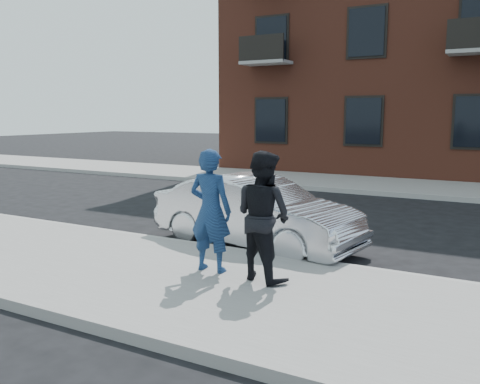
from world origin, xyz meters
The scene contains 8 objects.
ground centered at (0.00, 0.00, 0.00)m, with size 100.00×100.00×0.00m, color black.
near_sidewalk centered at (0.00, -0.25, 0.07)m, with size 50.00×3.50×0.15m, color gray.
near_curb centered at (0.00, 1.55, 0.07)m, with size 50.00×0.10×0.15m, color #999691.
far_sidewalk centered at (0.00, 11.25, 0.07)m, with size 50.00×3.50×0.15m, color gray.
far_curb centered at (0.00, 9.45, 0.07)m, with size 50.00×0.10×0.15m, color #999691.
silver_sedan centered at (-2.76, 2.30, 0.66)m, with size 1.41×4.03×1.33m, color silver.
man_hoodie centered at (-2.48, 0.27, 1.06)m, with size 0.68×0.51×1.82m.
man_peacoat centered at (-1.63, 0.30, 1.06)m, with size 1.06×0.93×1.82m.
Camera 1 is at (1.43, -5.95, 2.47)m, focal length 38.00 mm.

